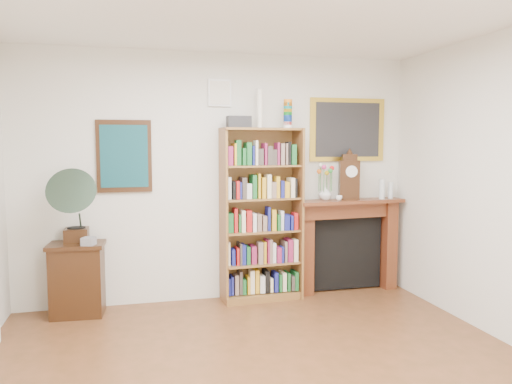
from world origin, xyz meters
TOP-DOWN VIEW (x-y plane):
  - room at (0.00, 0.00)m, footprint 4.51×5.01m
  - teal_poster at (-1.05, 2.48)m, footprint 0.58×0.04m
  - small_picture at (0.00, 2.48)m, footprint 0.26×0.04m
  - gilt_painting at (1.55, 2.48)m, footprint 0.95×0.04m
  - bookshelf at (0.44, 2.32)m, footprint 0.92×0.38m
  - side_cabinet at (-1.55, 2.28)m, footprint 0.58×0.44m
  - fireplace at (1.54, 2.40)m, footprint 1.35×0.40m
  - gramophone at (-1.55, 2.21)m, footprint 0.48×0.60m
  - cd_stack at (-1.42, 2.14)m, footprint 0.16×0.16m
  - mantel_clock at (1.53, 2.36)m, footprint 0.26×0.18m
  - flower_vase at (1.23, 2.37)m, footprint 0.18×0.18m
  - teacup at (1.38, 2.30)m, footprint 0.10×0.10m
  - bottle_left at (1.94, 2.32)m, footprint 0.07×0.07m
  - bottle_right at (2.08, 2.35)m, footprint 0.06×0.06m

SIDE VIEW (x-z plane):
  - side_cabinet at x=-1.55m, z-range 0.00..0.76m
  - fireplace at x=1.54m, z-range 0.10..1.22m
  - cd_stack at x=-1.42m, z-range 0.76..0.84m
  - bookshelf at x=0.44m, z-range -0.03..2.22m
  - teacup at x=1.38m, z-range 1.12..1.18m
  - flower_vase at x=1.23m, z-range 1.12..1.28m
  - gramophone at x=-1.55m, z-range 0.81..1.59m
  - bottle_right at x=2.08m, z-range 1.12..1.32m
  - bottle_left at x=1.94m, z-range 1.12..1.36m
  - mantel_clock at x=1.53m, z-range 1.11..1.65m
  - room at x=0.00m, z-range -0.01..2.81m
  - teal_poster at x=-1.05m, z-range 1.26..2.04m
  - gilt_painting at x=1.55m, z-range 1.58..2.33m
  - small_picture at x=0.00m, z-range 2.20..2.50m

